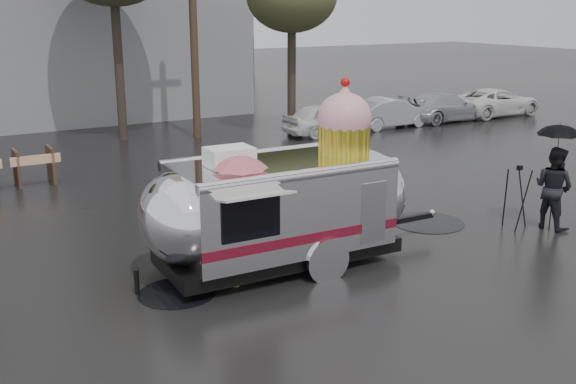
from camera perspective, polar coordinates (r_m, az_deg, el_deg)
ground at (r=12.49m, az=7.40°, el=-7.00°), size 120.00×120.00×0.00m
puddles at (r=11.71m, az=-3.77°, el=-8.46°), size 10.62×10.44×0.01m
utility_pole at (r=24.99m, az=-8.06°, el=15.07°), size 1.60×0.28×9.00m
parked_cars at (r=28.61m, az=11.42°, el=7.12°), size 13.20×1.90×1.50m
airstream_trailer at (r=12.47m, az=-0.45°, el=-0.85°), size 6.57×2.54×3.54m
person_left at (r=11.78m, az=-3.97°, el=-3.45°), size 0.76×0.60×1.87m
umbrella_pink at (r=11.49m, az=-4.07°, el=1.31°), size 1.16×1.16×2.34m
person_right at (r=15.80m, az=21.55°, el=0.34°), size 0.57×0.92×1.83m
umbrella_black at (r=15.58m, az=21.93°, el=4.00°), size 1.16×1.16×2.34m
tripod at (r=15.49m, az=18.86°, el=0.02°), size 0.58×0.58×1.44m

